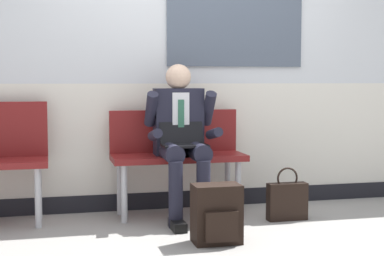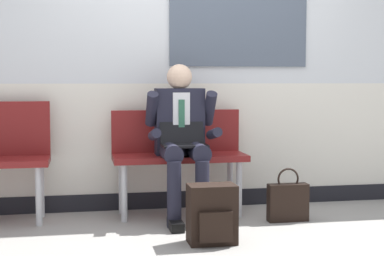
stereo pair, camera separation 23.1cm
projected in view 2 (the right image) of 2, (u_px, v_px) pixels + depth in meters
The scene contains 6 objects.
ground_plane at pixel (202, 222), 4.66m from camera, with size 18.00×18.00×0.00m, color gray.
station_wall at pixel (189, 47), 5.17m from camera, with size 6.60×0.17×2.86m.
bench_with_person at pixel (178, 151), 4.93m from camera, with size 1.11×0.42×0.88m.
person_seated at pixel (182, 136), 4.73m from camera, with size 0.57×0.70×1.26m.
backpack at pixel (212, 215), 4.05m from camera, with size 0.33×0.25×0.41m.
handbag at pixel (288, 201), 4.69m from camera, with size 0.33×0.10×0.43m.
Camera 2 is at (-0.94, -4.49, 1.13)m, focal length 54.74 mm.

